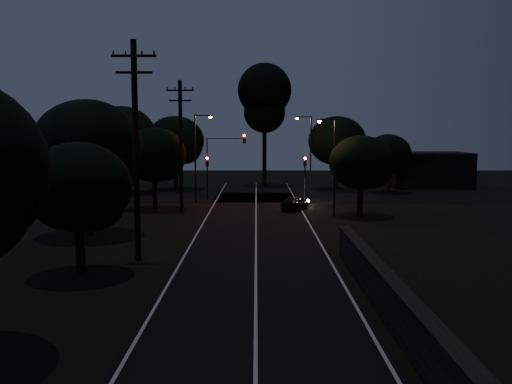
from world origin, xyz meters
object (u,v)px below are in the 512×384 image
object	(u,v)px
tall_pine	(265,97)
signal_mast	(225,154)
signal_left	(207,170)
car	(295,203)
streetlight_c	(332,159)
streetlight_b	(309,150)
utility_pole_far	(181,144)
signal_right	(305,170)
streetlight_a	(197,152)
utility_pole_mid	(136,147)

from	to	relation	value
tall_pine	signal_mast	world-z (taller)	tall_pine
tall_pine	signal_left	xyz separation A→B (m)	(-5.60, -15.01, -7.63)
tall_pine	signal_mast	size ratio (longest dim) A/B	2.32
tall_pine	car	world-z (taller)	tall_pine
signal_mast	streetlight_c	distance (m)	13.28
streetlight_b	streetlight_c	xyz separation A→B (m)	(0.52, -14.00, -0.29)
utility_pole_far	signal_right	distance (m)	13.53
signal_right	streetlight_a	xyz separation A→B (m)	(-9.91, -1.99, 1.80)
streetlight_b	streetlight_c	distance (m)	14.01
streetlight_a	streetlight_c	world-z (taller)	streetlight_a
car	signal_mast	bearing A→B (deg)	-23.68
streetlight_c	streetlight_b	bearing A→B (deg)	92.14
signal_right	streetlight_b	world-z (taller)	streetlight_b
tall_pine	car	distance (m)	24.00
signal_right	signal_mast	distance (m)	7.66
utility_pole_far	signal_right	size ratio (longest dim) A/B	2.56
utility_pole_far	streetlight_b	world-z (taller)	utility_pole_far
utility_pole_far	signal_left	xyz separation A→B (m)	(1.40, 7.99, -2.65)
tall_pine	streetlight_c	bearing A→B (deg)	-79.07
signal_mast	streetlight_a	bearing A→B (deg)	-140.23
signal_mast	streetlight_a	distance (m)	3.13
signal_left	car	xyz separation A→B (m)	(7.80, -6.76, -2.23)
tall_pine	signal_mast	xyz separation A→B (m)	(-3.91, -15.01, -6.12)
utility_pole_far	utility_pole_mid	bearing A→B (deg)	-90.00
utility_pole_mid	utility_pole_far	xyz separation A→B (m)	(0.00, 17.00, -0.25)
streetlight_a	tall_pine	bearing A→B (deg)	69.64
streetlight_b	car	world-z (taller)	streetlight_b
tall_pine	streetlight_b	world-z (taller)	tall_pine
signal_mast	car	distance (m)	9.85
signal_right	streetlight_c	world-z (taller)	streetlight_c
utility_pole_mid	streetlight_b	bearing A→B (deg)	68.70
signal_right	streetlight_c	size ratio (longest dim) A/B	0.55
signal_right	car	xyz separation A→B (m)	(-1.40, -6.76, -2.23)
signal_mast	utility_pole_mid	bearing A→B (deg)	-97.04
utility_pole_far	streetlight_c	distance (m)	12.05
signal_right	signal_mast	world-z (taller)	signal_mast
car	streetlight_a	bearing A→B (deg)	-5.09
tall_pine	car	xyz separation A→B (m)	(2.20, -21.77, -9.86)
utility_pole_mid	streetlight_a	bearing A→B (deg)	88.27
streetlight_c	car	distance (m)	5.60
signal_left	utility_pole_far	bearing A→B (deg)	-99.94
utility_pole_mid	streetlight_b	world-z (taller)	utility_pole_mid
streetlight_b	signal_left	bearing A→B (deg)	-157.95
signal_mast	streetlight_b	xyz separation A→B (m)	(8.22, 4.01, 0.30)
signal_mast	streetlight_a	world-z (taller)	streetlight_a
utility_pole_mid	streetlight_b	xyz separation A→B (m)	(11.31, 29.00, -1.10)
tall_pine	streetlight_b	size ratio (longest dim) A/B	1.81
streetlight_c	signal_left	bearing A→B (deg)	136.24
signal_left	signal_mast	bearing A→B (deg)	0.13
utility_pole_far	signal_left	distance (m)	8.53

